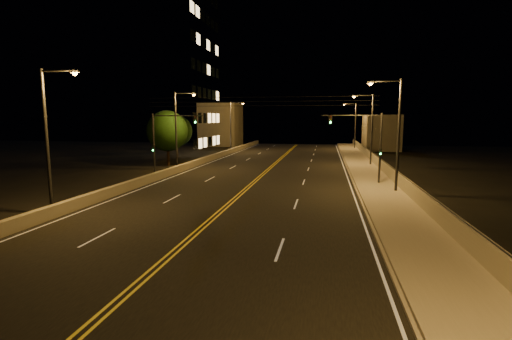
% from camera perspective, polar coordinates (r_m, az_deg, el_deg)
% --- Properties ---
extents(road, '(18.00, 120.00, 0.02)m').
position_cam_1_polar(road, '(26.75, -3.43, -4.60)').
color(road, black).
rests_on(road, ground).
extents(sidewalk, '(3.60, 120.00, 0.30)m').
position_cam_1_polar(sidewalk, '(26.32, 20.12, -4.97)').
color(sidewalk, '#A09786').
rests_on(sidewalk, ground).
extents(curb, '(0.14, 120.00, 0.15)m').
position_cam_1_polar(curb, '(26.09, 16.04, -5.08)').
color(curb, '#A09786').
rests_on(curb, ground).
extents(parapet_wall, '(0.30, 120.00, 1.00)m').
position_cam_1_polar(parapet_wall, '(26.51, 23.71, -3.63)').
color(parapet_wall, '#9E9684').
rests_on(parapet_wall, sidewalk).
extents(jersey_barrier, '(0.45, 120.00, 0.75)m').
position_cam_1_polar(jersey_barrier, '(30.28, -20.79, -2.92)').
color(jersey_barrier, '#9E9684').
rests_on(jersey_barrier, ground).
extents(distant_building_right, '(6.00, 10.00, 6.49)m').
position_cam_1_polar(distant_building_right, '(73.60, 18.65, 5.51)').
color(distant_building_right, slate).
rests_on(distant_building_right, ground).
extents(distant_building_left, '(8.00, 8.00, 9.02)m').
position_cam_1_polar(distant_building_left, '(81.01, -5.42, 6.96)').
color(distant_building_left, slate).
rests_on(distant_building_left, ground).
extents(parapet_rail, '(0.06, 120.00, 0.06)m').
position_cam_1_polar(parapet_rail, '(26.42, 23.77, -2.51)').
color(parapet_rail, black).
rests_on(parapet_rail, parapet_wall).
extents(lane_markings, '(17.32, 116.00, 0.00)m').
position_cam_1_polar(lane_markings, '(26.68, -3.47, -4.61)').
color(lane_markings, silver).
rests_on(lane_markings, road).
extents(streetlight_1, '(2.55, 0.28, 8.72)m').
position_cam_1_polar(streetlight_1, '(30.05, 20.59, 6.01)').
color(streetlight_1, '#2D2D33').
rests_on(streetlight_1, ground).
extents(streetlight_2, '(2.55, 0.28, 8.72)m').
position_cam_1_polar(streetlight_2, '(46.79, 17.07, 6.66)').
color(streetlight_2, '#2D2D33').
rests_on(streetlight_2, ground).
extents(streetlight_3, '(2.55, 0.28, 8.72)m').
position_cam_1_polar(streetlight_3, '(72.67, 14.82, 7.07)').
color(streetlight_3, '#2D2D33').
rests_on(streetlight_3, ground).
extents(streetlight_4, '(2.55, 0.28, 8.72)m').
position_cam_1_polar(streetlight_4, '(25.56, -29.10, 5.27)').
color(streetlight_4, '#2D2D33').
rests_on(streetlight_4, ground).
extents(streetlight_5, '(2.55, 0.28, 8.72)m').
position_cam_1_polar(streetlight_5, '(42.69, -11.87, 6.76)').
color(streetlight_5, '#2D2D33').
rests_on(streetlight_5, ground).
extents(streetlight_6, '(2.55, 0.28, 8.72)m').
position_cam_1_polar(streetlight_6, '(65.97, -3.67, 7.25)').
color(streetlight_6, '#2D2D33').
rests_on(streetlight_6, ground).
extents(traffic_signal_right, '(5.11, 0.31, 6.27)m').
position_cam_1_polar(traffic_signal_right, '(33.28, 16.95, 4.39)').
color(traffic_signal_right, '#2D2D33').
rests_on(traffic_signal_right, ground).
extents(traffic_signal_left, '(5.11, 0.31, 6.27)m').
position_cam_1_polar(traffic_signal_left, '(36.42, -14.08, 4.77)').
color(traffic_signal_left, '#2D2D33').
rests_on(traffic_signal_left, ground).
extents(overhead_wires, '(22.00, 0.03, 0.83)m').
position_cam_1_polar(overhead_wires, '(35.44, 0.27, 10.50)').
color(overhead_wires, black).
extents(building_tower, '(24.00, 15.00, 32.44)m').
position_cam_1_polar(building_tower, '(66.89, -17.90, 16.01)').
color(building_tower, slate).
rests_on(building_tower, ground).
extents(tree_0, '(5.03, 5.03, 6.82)m').
position_cam_1_polar(tree_0, '(47.20, -13.48, 5.87)').
color(tree_0, black).
rests_on(tree_0, ground).
extents(tree_1, '(4.69, 4.69, 6.35)m').
position_cam_1_polar(tree_1, '(56.59, -12.14, 5.91)').
color(tree_1, black).
rests_on(tree_1, ground).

